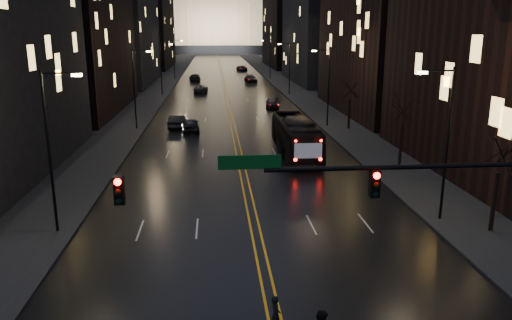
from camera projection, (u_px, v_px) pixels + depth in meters
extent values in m
cube|color=black|center=(221.00, 69.00, 144.35)|extent=(20.00, 320.00, 0.02)
cube|color=black|center=(172.00, 70.00, 143.19)|extent=(8.00, 320.00, 0.16)
cube|color=black|center=(269.00, 69.00, 145.48)|extent=(8.00, 320.00, 0.16)
cube|color=orange|center=(221.00, 69.00, 144.35)|extent=(0.62, 320.00, 0.01)
cube|color=black|center=(69.00, 7.00, 65.82)|extent=(12.00, 30.00, 28.00)
cube|color=black|center=(122.00, 35.00, 103.47)|extent=(12.00, 34.00, 20.00)
cube|color=black|center=(149.00, 27.00, 149.26)|extent=(12.00, 40.00, 24.00)
cube|color=black|center=(321.00, 21.00, 106.16)|extent=(12.00, 34.00, 26.00)
cube|color=black|center=(288.00, 30.00, 152.95)|extent=(12.00, 40.00, 22.00)
cube|color=black|center=(217.00, 48.00, 259.58)|extent=(90.00, 50.00, 4.00)
cube|color=#EDC389|center=(216.00, 20.00, 256.06)|extent=(80.00, 36.00, 24.00)
cylinder|color=black|center=(430.00, 166.00, 17.88)|extent=(12.00, 0.18, 0.18)
cube|color=black|center=(119.00, 190.00, 17.13)|extent=(0.35, 0.30, 1.00)
cube|color=black|center=(375.00, 184.00, 17.87)|extent=(0.35, 0.30, 1.00)
sphere|color=#FF0705|center=(117.00, 182.00, 16.87)|extent=(0.24, 0.24, 0.24)
sphere|color=#FF0705|center=(377.00, 176.00, 17.60)|extent=(0.24, 0.24, 0.24)
cube|color=#053F14|center=(250.00, 162.00, 17.27)|extent=(2.20, 0.06, 0.50)
cylinder|color=black|center=(447.00, 147.00, 28.40)|extent=(0.16, 0.16, 9.00)
cylinder|color=black|center=(439.00, 71.00, 27.24)|extent=(1.80, 0.10, 0.10)
cube|color=beige|center=(422.00, 73.00, 27.20)|extent=(0.50, 0.25, 0.15)
cylinder|color=black|center=(49.00, 155.00, 26.60)|extent=(0.16, 0.16, 9.00)
cylinder|color=black|center=(59.00, 73.00, 25.59)|extent=(1.80, 0.10, 0.10)
cube|color=beige|center=(77.00, 75.00, 25.69)|extent=(0.50, 0.25, 0.15)
cylinder|color=black|center=(328.00, 88.00, 57.33)|extent=(0.16, 0.16, 9.00)
cylinder|color=black|center=(322.00, 50.00, 56.18)|extent=(1.80, 0.10, 0.10)
cube|color=beige|center=(314.00, 51.00, 56.13)|extent=(0.50, 0.25, 0.15)
cylinder|color=black|center=(134.00, 90.00, 55.53)|extent=(0.16, 0.16, 9.00)
cylinder|color=black|center=(140.00, 51.00, 54.52)|extent=(1.80, 0.10, 0.10)
cube|color=beige|center=(149.00, 52.00, 54.62)|extent=(0.50, 0.25, 0.15)
cylinder|color=black|center=(290.00, 69.00, 86.26)|extent=(0.16, 0.16, 9.00)
cylinder|color=black|center=(285.00, 43.00, 85.11)|extent=(1.80, 0.10, 0.10)
cube|color=beige|center=(280.00, 44.00, 85.06)|extent=(0.50, 0.25, 0.15)
cylinder|color=black|center=(161.00, 70.00, 84.46)|extent=(0.16, 0.16, 9.00)
cylinder|color=black|center=(165.00, 44.00, 83.45)|extent=(1.80, 0.10, 0.10)
cube|color=beige|center=(171.00, 44.00, 83.55)|extent=(0.50, 0.25, 0.15)
cylinder|color=black|center=(270.00, 59.00, 115.19)|extent=(0.16, 0.16, 9.00)
cylinder|color=black|center=(266.00, 40.00, 114.04)|extent=(1.80, 0.10, 0.10)
cube|color=beige|center=(262.00, 41.00, 113.99)|extent=(0.50, 0.25, 0.15)
cylinder|color=black|center=(174.00, 60.00, 113.39)|extent=(0.16, 0.16, 9.00)
cylinder|color=black|center=(177.00, 40.00, 112.38)|extent=(1.80, 0.10, 0.10)
cube|color=beige|center=(181.00, 41.00, 112.48)|extent=(0.50, 0.25, 0.15)
cylinder|color=black|center=(494.00, 203.00, 27.33)|extent=(0.24, 0.24, 3.50)
cylinder|color=black|center=(401.00, 146.00, 40.83)|extent=(0.24, 0.24, 3.50)
cylinder|color=black|center=(349.00, 114.00, 56.26)|extent=(0.24, 0.24, 3.50)
imported|color=black|center=(296.00, 137.00, 44.84)|extent=(2.91, 12.05, 3.35)
imported|color=black|center=(190.00, 124.00, 55.43)|extent=(2.25, 4.84, 1.60)
imported|color=black|center=(177.00, 121.00, 57.51)|extent=(1.92, 4.74, 1.53)
imported|color=black|center=(201.00, 89.00, 90.69)|extent=(2.54, 5.03, 1.37)
imported|color=black|center=(195.00, 77.00, 111.41)|extent=(2.81, 5.65, 1.58)
imported|color=black|center=(282.00, 126.00, 55.05)|extent=(1.95, 4.69, 1.51)
imported|color=black|center=(273.00, 103.00, 72.26)|extent=(2.47, 4.93, 1.61)
imported|color=black|center=(251.00, 79.00, 108.21)|extent=(2.84, 5.57, 1.55)
imported|color=black|center=(242.00, 68.00, 139.43)|extent=(3.03, 5.58, 1.49)
imported|color=black|center=(276.00, 315.00, 18.29)|extent=(0.45, 0.62, 1.58)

